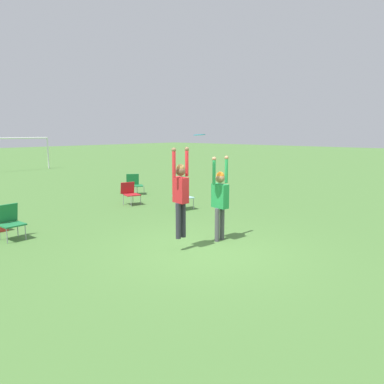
# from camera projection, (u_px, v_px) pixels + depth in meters

# --- Properties ---
(ground_plane) EXTENTS (120.00, 120.00, 0.00)m
(ground_plane) POSITION_uv_depth(u_px,v_px,m) (203.00, 250.00, 8.90)
(ground_plane) COLOR #4C7A38
(person_jumping) EXTENTS (0.53, 0.41, 2.13)m
(person_jumping) POSITION_uv_depth(u_px,v_px,m) (181.00, 191.00, 8.65)
(person_jumping) COLOR #2D2D38
(person_jumping) RESTS_ON ground_plane
(person_defending) EXTENTS (0.61, 0.48, 2.17)m
(person_defending) POSITION_uv_depth(u_px,v_px,m) (220.00, 196.00, 9.47)
(person_defending) COLOR #4C4C51
(person_defending) RESTS_ON ground_plane
(frisbee) EXTENTS (0.28, 0.28, 0.03)m
(frisbee) POSITION_uv_depth(u_px,v_px,m) (199.00, 135.00, 8.67)
(frisbee) COLOR #2D9EDB
(camping_chair_0) EXTENTS (0.77, 0.85, 0.90)m
(camping_chair_0) POSITION_uv_depth(u_px,v_px,m) (135.00, 183.00, 16.67)
(camping_chair_0) COLOR gray
(camping_chair_0) RESTS_ON ground_plane
(camping_chair_1) EXTENTS (0.57, 0.61, 0.91)m
(camping_chair_1) POSITION_uv_depth(u_px,v_px,m) (10.00, 220.00, 9.70)
(camping_chair_1) COLOR gray
(camping_chair_1) RESTS_ON ground_plane
(camping_chair_2) EXTENTS (0.67, 0.72, 0.87)m
(camping_chair_2) POSITION_uv_depth(u_px,v_px,m) (182.00, 195.00, 13.45)
(camping_chair_2) COLOR gray
(camping_chair_2) RESTS_ON ground_plane
(camping_chair_3) EXTENTS (0.68, 0.73, 0.86)m
(camping_chair_3) POSITION_uv_depth(u_px,v_px,m) (130.00, 192.00, 14.31)
(camping_chair_3) COLOR gray
(camping_chair_3) RESTS_ON ground_plane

